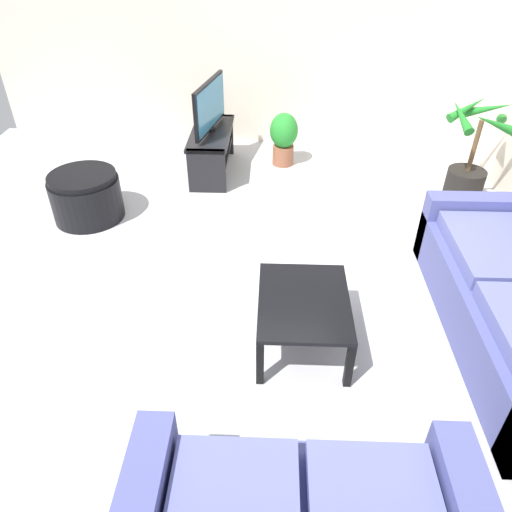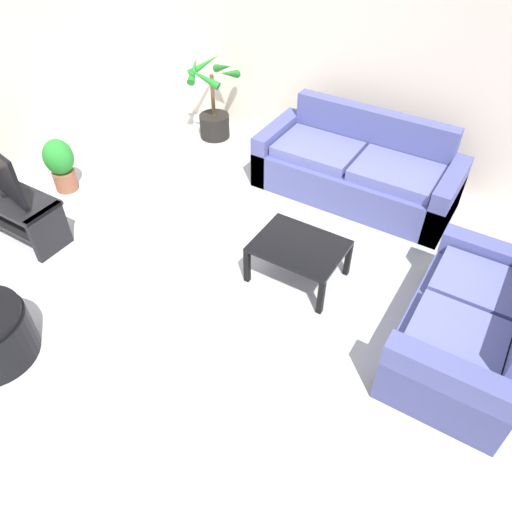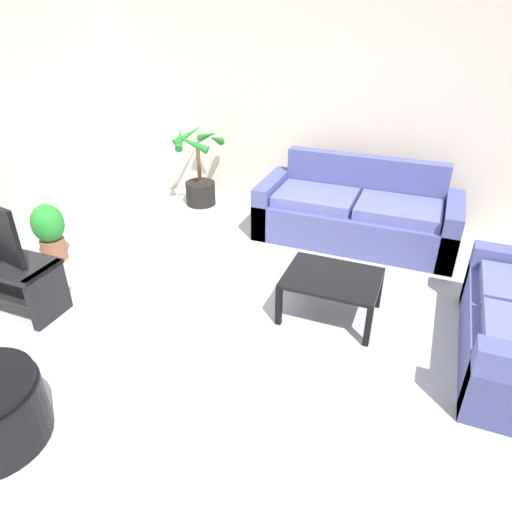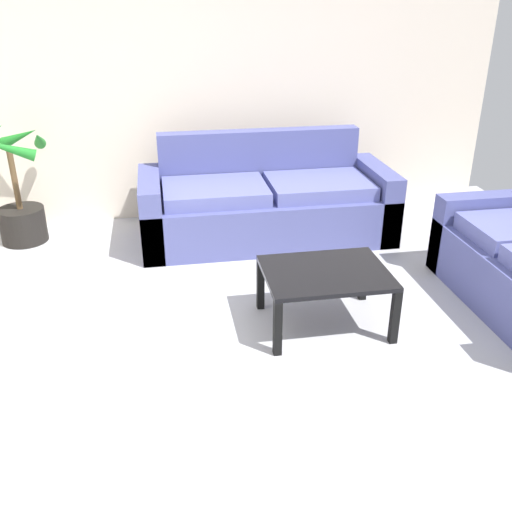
{
  "view_description": "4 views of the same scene",
  "coord_description": "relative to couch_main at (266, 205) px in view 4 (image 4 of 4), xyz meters",
  "views": [
    {
      "loc": [
        3.2,
        0.5,
        2.57
      ],
      "look_at": [
        0.32,
        0.38,
        0.47
      ],
      "focal_mm": 33.83,
      "sensor_mm": 36.0,
      "label": 1
    },
    {
      "loc": [
        2.13,
        -2.31,
        3.29
      ],
      "look_at": [
        0.48,
        0.37,
        0.43
      ],
      "focal_mm": 34.32,
      "sensor_mm": 36.0,
      "label": 2
    },
    {
      "loc": [
        1.35,
        -2.59,
        2.48
      ],
      "look_at": [
        0.13,
        0.42,
        0.64
      ],
      "focal_mm": 32.19,
      "sensor_mm": 36.0,
      "label": 3
    },
    {
      "loc": [
        -0.3,
        -2.43,
        2.05
      ],
      "look_at": [
        0.22,
        0.53,
        0.64
      ],
      "focal_mm": 39.8,
      "sensor_mm": 36.0,
      "label": 4
    }
  ],
  "objects": [
    {
      "name": "coffee_table",
      "position": [
        0.1,
        -1.56,
        0.04
      ],
      "size": [
        0.81,
        0.62,
        0.4
      ],
      "color": "black",
      "rests_on": "ground"
    },
    {
      "name": "wall_back",
      "position": [
        -0.62,
        0.72,
        1.05
      ],
      "size": [
        6.0,
        0.06,
        2.7
      ],
      "primitive_type": "cube",
      "color": "beige",
      "rests_on": "ground"
    },
    {
      "name": "ground_plane",
      "position": [
        -0.62,
        -2.28,
        -0.3
      ],
      "size": [
        6.6,
        6.6,
        0.0
      ],
      "primitive_type": "plane",
      "color": "#B2B2B7"
    },
    {
      "name": "potted_palm",
      "position": [
        -2.15,
        0.26,
        0.09
      ],
      "size": [
        0.68,
        0.65,
        1.04
      ],
      "color": "black",
      "rests_on": "ground"
    },
    {
      "name": "couch_main",
      "position": [
        0.0,
        0.0,
        0.0
      ],
      "size": [
        2.21,
        0.9,
        0.9
      ],
      "color": "#4C518C",
      "rests_on": "ground"
    }
  ]
}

